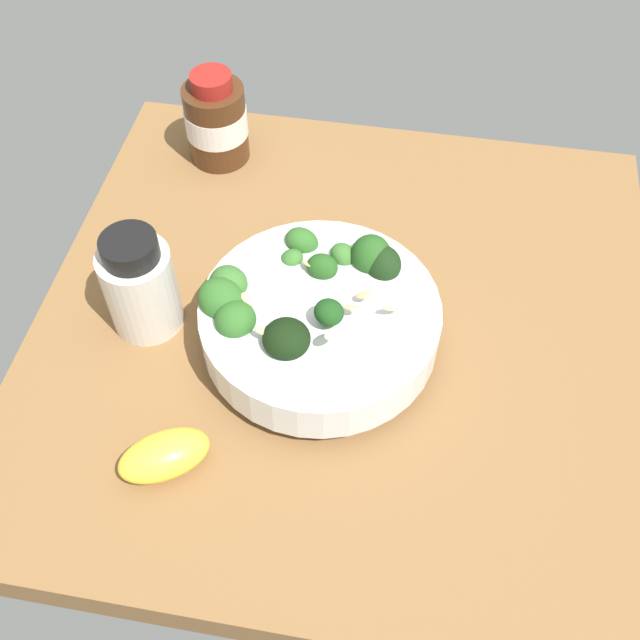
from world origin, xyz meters
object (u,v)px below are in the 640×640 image
(lemon_wedge, at_px, (164,456))
(bottle_short, at_px, (216,120))
(bottle_tall, at_px, (140,285))
(bowl_of_broccoli, at_px, (317,317))

(lemon_wedge, distance_m, bottle_short, 0.42)
(lemon_wedge, height_order, bottle_tall, bottle_tall)
(lemon_wedge, bearing_deg, bottle_short, 7.95)
(bowl_of_broccoli, height_order, bottle_tall, bottle_tall)
(lemon_wedge, bearing_deg, bowl_of_broccoli, -34.53)
(bowl_of_broccoli, height_order, bottle_short, bottle_short)
(lemon_wedge, relative_size, bottle_tall, 0.71)
(bowl_of_broccoli, distance_m, bottle_tall, 0.17)
(bottle_tall, bearing_deg, bottle_short, -1.78)
(lemon_wedge, height_order, bottle_short, bottle_short)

